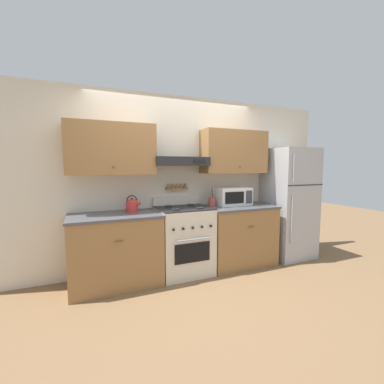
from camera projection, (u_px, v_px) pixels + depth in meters
ground_plane at (193, 282)px, 3.37m from camera, size 16.00×16.00×0.00m
wall_back at (176, 173)px, 3.81m from camera, size 5.20×0.46×2.55m
counter_left at (116, 250)px, 3.28m from camera, size 1.13×0.68×0.91m
counter_right at (238, 235)px, 3.99m from camera, size 1.08×0.68×0.91m
stove_range at (184, 240)px, 3.64m from camera, size 0.73×0.66×1.07m
refrigerator at (289, 203)px, 4.30m from camera, size 0.71×0.71×1.81m
tea_kettle at (132, 205)px, 3.42m from camera, size 0.20×0.16×0.22m
microwave at (232, 196)px, 4.03m from camera, size 0.54×0.39×0.27m
utensil_crock at (212, 201)px, 3.89m from camera, size 0.11×0.11×0.29m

